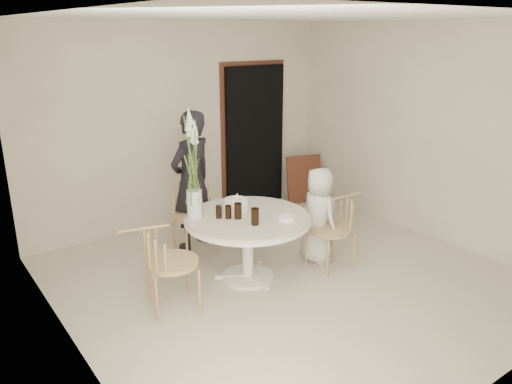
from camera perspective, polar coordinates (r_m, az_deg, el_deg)
ground at (r=5.55m, az=3.60°, el=-9.78°), size 4.50×4.50×0.00m
room_shell at (r=5.00m, az=3.96°, el=6.86°), size 4.50×4.50×4.50m
doorway at (r=7.50m, az=-0.18°, el=6.25°), size 1.00×0.10×2.10m
door_trim at (r=7.52m, az=-0.36°, el=6.75°), size 1.12×0.03×2.22m
table at (r=5.27m, az=-0.95°, el=-3.90°), size 1.33×1.33×0.73m
picture_frame at (r=7.82m, az=5.51°, el=1.49°), size 0.58×0.33×0.73m
chair_far at (r=6.07m, az=-7.45°, el=-1.40°), size 0.53×0.57×0.90m
chair_right at (r=5.72m, az=9.46°, el=-3.21°), size 0.52×0.48×0.83m
chair_left at (r=4.81m, az=-11.05°, el=-7.13°), size 0.60×0.57×0.88m
girl at (r=6.07m, az=-7.36°, el=1.29°), size 0.71×0.57×1.70m
boy at (r=5.75m, az=7.18°, el=-2.69°), size 0.40×0.58×1.13m
birthday_cake at (r=5.36m, az=-2.31°, el=-1.49°), size 0.27×0.27×0.18m
cola_tumbler_a at (r=5.13m, az=-2.07°, el=-2.17°), size 0.10×0.10×0.17m
cola_tumbler_b at (r=4.97m, az=-0.11°, el=-2.82°), size 0.08×0.08×0.17m
cola_tumbler_c at (r=5.15m, az=-3.18°, el=-2.29°), size 0.07×0.07×0.14m
cola_tumbler_d at (r=5.16m, az=-4.27°, el=-2.27°), size 0.07×0.07×0.14m
plate_stack at (r=5.13m, az=3.57°, el=-2.95°), size 0.20×0.20×0.04m
flower_vase at (r=5.08m, az=-7.20°, el=2.60°), size 0.16×0.16×1.16m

